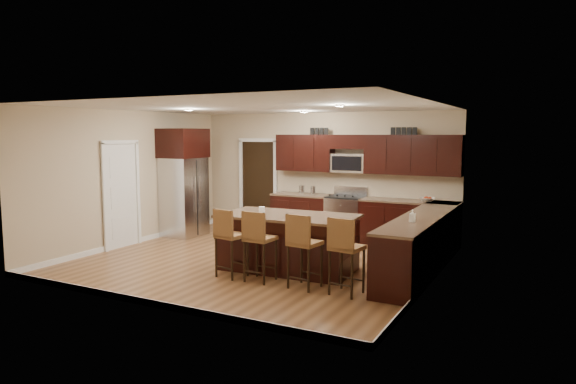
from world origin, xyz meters
The scene contains 24 objects.
floor centered at (0.00, 0.00, 0.00)m, with size 6.00×6.00×0.00m, color brown.
ceiling centered at (0.00, 0.00, 2.70)m, with size 6.00×6.00×0.00m, color silver.
wall_back centered at (0.00, 2.75, 1.35)m, with size 6.00×6.00×0.00m, color tan.
wall_left centered at (-3.00, 0.00, 1.35)m, with size 5.50×5.50×0.00m, color tan.
wall_right centered at (3.00, 0.00, 1.35)m, with size 5.50×5.50×0.00m, color tan.
base_cabinets centered at (1.90, 1.45, 0.46)m, with size 4.02×3.96×0.92m.
upper_cabinets centered at (1.04, 2.58, 1.84)m, with size 4.00×0.33×0.80m.
range centered at (0.68, 2.45, 0.47)m, with size 0.76×0.64×1.11m.
microwave centered at (0.68, 2.60, 1.62)m, with size 0.76×0.31×0.40m, color silver.
doorway centered at (-1.65, 2.73, 1.03)m, with size 0.85×0.03×2.06m, color black.
pantry_door centered at (-2.98, -0.30, 1.02)m, with size 0.03×0.80×2.04m, color white.
letter_decor centered at (0.90, 2.58, 2.29)m, with size 2.20×0.03×0.15m, color black, non-canonical shape.
island centered at (0.72, -0.27, 0.43)m, with size 2.29×1.29×0.92m.
stool_left centered at (0.12, -1.12, 0.68)m, with size 0.47×0.47×1.09m.
stool_mid centered at (0.65, -1.12, 0.68)m, with size 0.42×0.42×1.09m.
stool_right centered at (1.40, -1.12, 0.69)m, with size 0.46×0.46×1.10m.
refrigerator centered at (-2.62, 1.18, 1.21)m, with size 0.79×0.92×2.35m.
floor_mat centered at (0.45, 1.66, 0.01)m, with size 0.97×0.65×0.01m, color brown.
fruit_bowl centered at (2.38, 2.45, 0.96)m, with size 0.31×0.31×0.08m, color silver.
soap_bottle centered at (2.70, -0.02, 1.01)m, with size 0.08×0.09×0.18m, color #B2B2B2.
canister_tall centered at (-0.36, 2.45, 1.01)m, with size 0.12×0.12×0.19m, color silver.
canister_short centered at (-0.09, 2.45, 1.01)m, with size 0.11×0.11×0.18m, color silver.
island_jar centered at (0.22, -0.27, 0.97)m, with size 0.10×0.10×0.10m, color white.
stool_extra centered at (2.05, -1.12, 0.69)m, with size 0.46×0.46×1.10m.
Camera 1 is at (4.57, -7.65, 2.25)m, focal length 32.00 mm.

